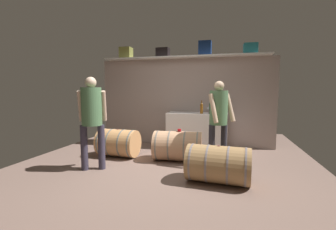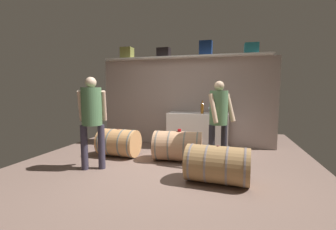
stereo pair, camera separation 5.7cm
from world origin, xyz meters
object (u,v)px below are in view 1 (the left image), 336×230
at_px(tasting_cup, 179,130).
at_px(visitor_tasting, 92,113).
at_px(wine_barrel_far, 118,143).
at_px(winemaker_pouring, 219,114).
at_px(toolcase_teal, 250,49).
at_px(wine_bottle_dark, 210,108).
at_px(toolcase_olive, 126,53).
at_px(wine_glass, 209,109).
at_px(toolcase_navy, 205,48).
at_px(wine_bottle_clear, 224,108).
at_px(wine_barrel_near, 178,146).
at_px(wine_barrel_flank, 218,164).
at_px(work_cabinet, 197,131).
at_px(wine_bottle_amber, 202,108).
at_px(toolcase_black, 163,53).

distance_m(tasting_cup, visitor_tasting, 1.66).
relative_size(wine_barrel_far, winemaker_pouring, 0.55).
relative_size(toolcase_teal, wine_bottle_dark, 0.97).
bearing_deg(visitor_tasting, toolcase_olive, 73.35).
height_order(wine_bottle_dark, wine_glass, wine_bottle_dark).
bearing_deg(toolcase_navy, wine_bottle_clear, -37.44).
bearing_deg(tasting_cup, wine_barrel_near, 180.00).
distance_m(toolcase_olive, wine_barrel_flank, 3.92).
relative_size(toolcase_teal, visitor_tasting, 0.19).
xyz_separation_m(wine_bottle_dark, wine_barrel_near, (-0.57, -0.92, -0.70)).
relative_size(toolcase_navy, wine_glass, 2.20).
distance_m(wine_bottle_dark, wine_barrel_flank, 2.01).
height_order(wine_glass, wine_barrel_flank, wine_glass).
height_order(wine_glass, wine_barrel_near, wine_glass).
relative_size(wine_glass, wine_barrel_flank, 0.16).
xyz_separation_m(toolcase_navy, wine_glass, (0.13, -0.17, -1.42)).
relative_size(wine_bottle_clear, wine_glass, 2.09).
bearing_deg(wine_bottle_dark, wine_barrel_flank, -82.07).
bearing_deg(wine_bottle_dark, wine_glass, 103.69).
distance_m(toolcase_olive, winemaker_pouring, 3.11).
bearing_deg(wine_barrel_flank, wine_barrel_near, 135.72).
distance_m(work_cabinet, wine_bottle_clear, 0.87).
relative_size(work_cabinet, wine_bottle_amber, 4.66).
bearing_deg(winemaker_pouring, wine_bottle_amber, -106.49).
bearing_deg(toolcase_teal, toolcase_olive, 178.61).
relative_size(toolcase_black, wine_barrel_near, 0.32).
bearing_deg(wine_bottle_amber, toolcase_olive, 169.46).
height_order(wine_bottle_amber, visitor_tasting, visitor_tasting).
relative_size(toolcase_black, winemaker_pouring, 0.20).
xyz_separation_m(toolcase_olive, wine_glass, (2.17, -0.17, -1.39)).
height_order(toolcase_navy, wine_barrel_far, toolcase_navy).
height_order(wine_bottle_dark, wine_barrel_near, wine_bottle_dark).
relative_size(toolcase_teal, winemaker_pouring, 0.19).
bearing_deg(wine_bottle_amber, wine_barrel_near, -112.05).
relative_size(toolcase_teal, wine_bottle_amber, 0.99).
bearing_deg(tasting_cup, wine_bottle_amber, 69.85).
height_order(toolcase_navy, wine_barrel_near, toolcase_navy).
relative_size(toolcase_olive, toolcase_teal, 0.97).
xyz_separation_m(work_cabinet, tasting_cup, (-0.21, -1.10, 0.18)).
height_order(toolcase_black, work_cabinet, toolcase_black).
bearing_deg(work_cabinet, wine_bottle_dark, -28.90).
height_order(wine_barrel_flank, tasting_cup, tasting_cup).
relative_size(wine_barrel_near, winemaker_pouring, 0.62).
height_order(wine_barrel_near, wine_barrel_flank, wine_barrel_near).
bearing_deg(toolcase_olive, wine_barrel_near, -37.80).
bearing_deg(toolcase_navy, toolcase_olive, -179.05).
xyz_separation_m(wine_bottle_clear, wine_barrel_far, (-2.15, -0.91, -0.71)).
bearing_deg(toolcase_black, wine_bottle_amber, -17.19).
xyz_separation_m(wine_bottle_clear, wine_glass, (-0.35, 0.21, -0.04)).
height_order(work_cabinet, wine_bottle_clear, wine_bottle_clear).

